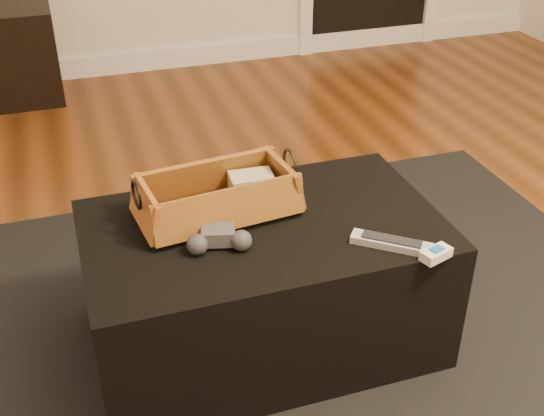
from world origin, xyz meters
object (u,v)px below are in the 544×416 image
object	(u,v)px
wicker_basket	(217,198)
silver_remote	(391,243)
tv_remote	(212,210)
game_controller	(219,240)
ottoman	(263,284)
cream_gadget	(436,254)

from	to	relation	value
wicker_basket	silver_remote	size ratio (longest dim) A/B	2.42
tv_remote	game_controller	size ratio (longest dim) A/B	1.34
ottoman	cream_gadget	world-z (taller)	cream_gadget
tv_remote	silver_remote	size ratio (longest dim) A/B	1.21
game_controller	ottoman	bearing A→B (deg)	28.31
silver_remote	ottoman	bearing A→B (deg)	143.77
cream_gadget	ottoman	bearing A→B (deg)	141.55
ottoman	cream_gadget	bearing A→B (deg)	-38.45
tv_remote	ottoman	bearing A→B (deg)	-41.49
silver_remote	cream_gadget	distance (m)	0.12
tv_remote	game_controller	bearing A→B (deg)	-109.77
tv_remote	silver_remote	world-z (taller)	tv_remote
silver_remote	game_controller	bearing A→B (deg)	162.93
cream_gadget	silver_remote	bearing A→B (deg)	134.89
tv_remote	wicker_basket	distance (m)	0.04
game_controller	silver_remote	distance (m)	0.46
silver_remote	cream_gadget	world-z (taller)	cream_gadget
tv_remote	cream_gadget	xyz separation A→B (m)	(0.50, -0.37, -0.01)
ottoman	wicker_basket	bearing A→B (deg)	139.85
cream_gadget	tv_remote	bearing A→B (deg)	143.77
wicker_basket	silver_remote	bearing A→B (deg)	-37.32
wicker_basket	cream_gadget	world-z (taller)	wicker_basket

